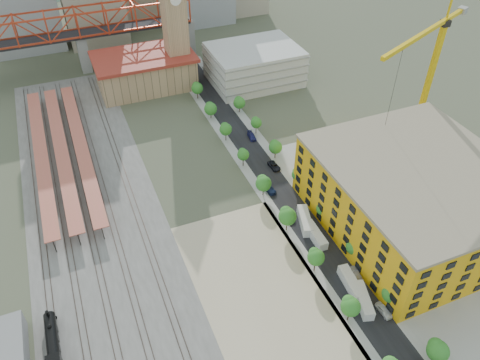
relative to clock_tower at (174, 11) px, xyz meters
name	(u,v)px	position (x,y,z in m)	size (l,w,h in m)	color
ground	(236,216)	(-8.00, -79.99, -28.70)	(400.00, 400.00, 0.00)	#474C38
ballast_strip	(93,210)	(-44.00, -62.49, -28.67)	(36.00, 165.00, 0.06)	#605E59
dirt_lot	(272,311)	(-12.00, -111.49, -28.67)	(28.00, 67.00, 0.06)	tan
street_asphalt	(266,171)	(8.00, -64.99, -28.67)	(12.00, 170.00, 0.06)	black
sidewalk_west	(249,175)	(2.50, -64.99, -28.68)	(3.00, 170.00, 0.04)	gray
sidewalk_east	(282,167)	(13.50, -64.99, -28.68)	(3.00, 170.00, 0.04)	gray
construction_pad	(416,219)	(37.00, -99.99, -28.67)	(50.00, 90.00, 0.06)	gray
rail_tracks	(87,211)	(-45.80, -62.49, -28.55)	(26.56, 160.00, 0.18)	#382B23
platform_canopies	(61,149)	(-49.00, -34.99, -24.70)	(16.00, 80.00, 4.12)	#BB5548
station_hall	(145,71)	(-13.00, 2.01, -22.03)	(38.00, 24.00, 13.10)	tan
clock_tower	(174,11)	(0.00, 0.00, 0.00)	(12.00, 12.00, 52.00)	tan
parking_garage	(254,65)	(28.00, -9.99, -21.70)	(34.00, 26.00, 14.00)	silver
truss_bridge	(77,26)	(-33.00, 25.01, -9.83)	(94.00, 9.60, 25.60)	gray
construction_building	(415,197)	(34.00, -99.99, -19.29)	(44.60, 50.60, 18.80)	gold
street_trees	(280,190)	(8.00, -74.99, -28.70)	(15.40, 124.40, 8.00)	#296F21
distant_hills	(168,64)	(37.28, 180.01, -108.23)	(647.00, 264.00, 227.00)	#4C6B59
locomotive	(54,352)	(-58.00, -104.73, -26.69)	(2.79, 21.53, 5.38)	black
tower_crane	(430,63)	(55.50, -71.75, 1.52)	(42.48, 20.33, 48.97)	yellow
site_trailer_a	(363,300)	(8.00, -117.57, -27.40)	(2.48, 9.44, 2.58)	silver
site_trailer_b	(351,283)	(8.00, -112.51, -27.38)	(2.52, 9.59, 2.62)	silver
site_trailer_c	(315,235)	(8.00, -95.69, -27.41)	(2.47, 9.37, 2.56)	silver
site_trailer_d	(305,221)	(8.00, -90.05, -27.32)	(2.65, 10.07, 2.76)	silver
car_1	(351,305)	(5.00, -117.29, -28.01)	(1.46, 4.19, 1.38)	#A6A7AC
car_2	(288,216)	(5.00, -86.17, -28.02)	(2.25, 4.87, 1.35)	black
car_3	(269,189)	(5.00, -73.89, -27.91)	(2.19, 5.39, 1.56)	navy
car_4	(384,311)	(11.00, -121.43, -27.90)	(1.88, 4.66, 1.59)	white
car_5	(355,273)	(11.00, -109.93, -28.02)	(1.44, 4.12, 1.36)	#959498
car_6	(274,166)	(11.00, -64.67, -27.98)	(2.39, 5.19, 1.44)	black
car_7	(252,136)	(11.00, -47.04, -27.93)	(2.14, 5.27, 1.53)	navy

